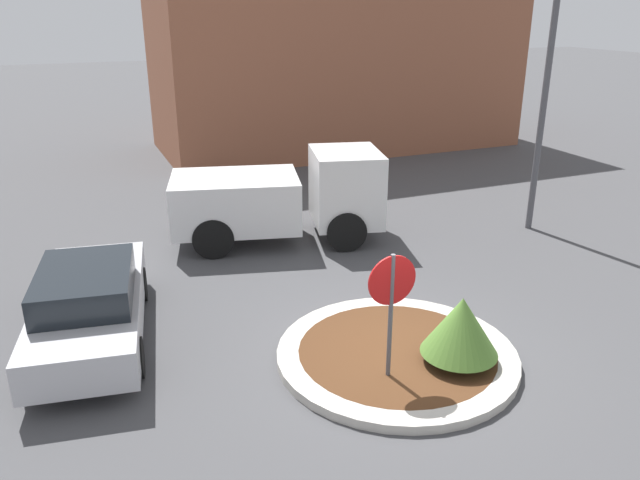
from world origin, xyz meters
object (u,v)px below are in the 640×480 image
stop_sign (391,296)px  light_pole (550,55)px  utility_truck (282,197)px  parked_sedan_silver (90,303)px

stop_sign → light_pole: light_pole is taller
stop_sign → utility_truck: bearing=84.8°
light_pole → parked_sedan_silver: bearing=-170.8°
utility_truck → light_pole: 7.26m
stop_sign → utility_truck: size_ratio=0.40×
utility_truck → stop_sign: bearing=-80.9°
parked_sedan_silver → light_pole: bearing=-72.0°
stop_sign → parked_sedan_silver: (-4.13, 3.15, -0.79)m
utility_truck → parked_sedan_silver: (-4.72, -3.43, -0.40)m
parked_sedan_silver → utility_truck: bearing=-45.1°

